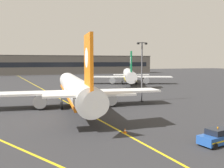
# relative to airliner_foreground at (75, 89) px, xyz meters

# --- Properties ---
(ground_plane) EXTENTS (400.00, 400.00, 0.00)m
(ground_plane) POSITION_rel_airliner_foreground_xyz_m (-1.50, -11.87, -3.37)
(ground_plane) COLOR #2D2D30
(taxiway_centreline) EXTENTS (14.68, 179.45, 0.01)m
(taxiway_centreline) POSITION_rel_airliner_foreground_xyz_m (-1.50, 18.13, -3.37)
(taxiway_centreline) COLOR yellow
(taxiway_centreline) RESTS_ON ground
(airliner_foreground) EXTENTS (32.34, 41.50, 11.65)m
(airliner_foreground) POSITION_rel_airliner_foreground_xyz_m (0.00, 0.00, 0.00)
(airliner_foreground) COLOR white
(airliner_foreground) RESTS_ON ground
(airliner_background) EXTENTS (30.30, 38.12, 11.22)m
(airliner_background) POSITION_rel_airliner_foreground_xyz_m (28.36, 39.31, -0.12)
(airliner_background) COLOR white
(airliner_background) RESTS_ON ground
(apron_lamp_post) EXTENTS (2.24, 0.90, 12.20)m
(apron_lamp_post) POSITION_rel_airliner_foreground_xyz_m (14.33, 1.87, 3.03)
(apron_lamp_post) COLOR #515156
(apron_lamp_post) RESTS_ON ground
(service_car_nearest) EXTENTS (4.47, 2.66, 1.79)m
(service_car_nearest) POSITION_rel_airliner_foreground_xyz_m (8.72, -25.92, -2.60)
(service_car_nearest) COLOR #2351A8
(service_car_nearest) RESTS_ON ground
(safety_cone_by_nose_gear) EXTENTS (0.44, 0.44, 0.55)m
(safety_cone_by_nose_gear) POSITION_rel_airliner_foreground_xyz_m (1.53, 15.75, -3.11)
(safety_cone_by_nose_gear) COLOR orange
(safety_cone_by_nose_gear) RESTS_ON ground
(safety_cone_by_tail) EXTENTS (0.44, 0.44, 0.55)m
(safety_cone_by_tail) POSITION_rel_airliner_foreground_xyz_m (1.64, -18.82, -3.11)
(safety_cone_by_tail) COLOR orange
(safety_cone_by_tail) RESTS_ON ground
(terminal_building) EXTENTS (143.00, 12.40, 11.62)m
(terminal_building) POSITION_rel_airliner_foreground_xyz_m (4.89, 116.78, 2.45)
(terminal_building) COLOR slate
(terminal_building) RESTS_ON ground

